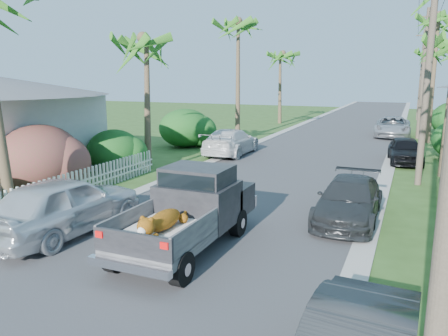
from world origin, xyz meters
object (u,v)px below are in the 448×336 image
at_px(parked_car_lf, 231,142).
at_px(palm_l_d, 281,54).
at_px(parked_car_ln, 65,205).
at_px(palm_l_b, 145,39).
at_px(palm_r_d, 434,51).
at_px(palm_r_c, 439,17).
at_px(utility_pole_d, 421,74).
at_px(parked_car_rf, 405,151).
at_px(parked_car_rd, 393,127).
at_px(utility_pole_b, 428,71).
at_px(utility_pole_c, 423,73).
at_px(pickup_truck, 193,207).
at_px(parked_car_rm, 349,201).
at_px(palm_l_c, 238,22).

xyz_separation_m(parked_car_lf, palm_l_d, (-2.31, 17.54, 5.71)).
xyz_separation_m(parked_car_ln, parked_car_lf, (-0.59, 13.69, -0.10)).
bearing_deg(palm_l_b, palm_r_d, 64.59).
distance_m(parked_car_lf, palm_r_c, 15.92).
bearing_deg(utility_pole_d, palm_l_b, -111.80).
height_order(parked_car_rf, palm_l_b, palm_l_b).
bearing_deg(utility_pole_d, palm_r_d, -73.30).
bearing_deg(palm_r_d, parked_car_rd, -102.57).
xyz_separation_m(parked_car_ln, utility_pole_b, (9.20, 10.23, 3.77)).
xyz_separation_m(parked_car_lf, utility_pole_b, (9.79, -3.46, 3.86)).
height_order(utility_pole_c, utility_pole_d, same).
distance_m(palm_r_c, utility_pole_c, 4.08).
xyz_separation_m(parked_car_ln, palm_l_d, (-2.90, 31.23, 5.61)).
bearing_deg(utility_pole_d, parked_car_rf, -91.42).
distance_m(parked_car_lf, utility_pole_c, 15.62).
distance_m(pickup_truck, palm_l_b, 12.09).
height_order(parked_car_rf, utility_pole_c, utility_pole_c).
distance_m(parked_car_rf, utility_pole_d, 25.63).
height_order(parked_car_rf, utility_pole_d, utility_pole_d).
bearing_deg(palm_l_d, parked_car_rd, -29.25).
bearing_deg(parked_car_rf, parked_car_rm, -103.73).
height_order(palm_l_c, palm_l_d, palm_l_c).
relative_size(pickup_truck, parked_car_ln, 1.05).
bearing_deg(utility_pole_b, parked_car_rf, 97.65).
bearing_deg(parked_car_rd, parked_car_rm, -92.27).
relative_size(palm_l_b, utility_pole_d, 0.82).
bearing_deg(palm_l_b, utility_pole_c, 52.22).
xyz_separation_m(parked_car_rf, palm_l_b, (-11.77, -5.68, 5.48)).
xyz_separation_m(palm_r_c, utility_pole_c, (-0.60, 2.00, -3.51)).
bearing_deg(palm_r_c, pickup_truck, -105.19).
height_order(pickup_truck, palm_l_c, palm_l_c).
relative_size(parked_car_ln, utility_pole_c, 0.54).
xyz_separation_m(parked_car_ln, utility_pole_d, (9.20, 40.23, 3.77)).
bearing_deg(parked_car_ln, palm_l_c, -80.12).
bearing_deg(pickup_truck, utility_pole_d, 82.06).
relative_size(palm_l_b, palm_r_d, 0.93).
height_order(palm_r_c, utility_pole_d, palm_r_c).
relative_size(palm_l_c, utility_pole_c, 1.02).
bearing_deg(utility_pole_c, parked_car_rd, 173.64).
distance_m(palm_l_b, palm_l_d, 22.00).
bearing_deg(palm_r_d, parked_car_ln, -105.18).
distance_m(utility_pole_c, utility_pole_d, 15.00).
xyz_separation_m(utility_pole_b, utility_pole_d, (0.00, 30.00, 0.00)).
height_order(parked_car_lf, utility_pole_b, utility_pole_b).
bearing_deg(utility_pole_d, parked_car_lf, -110.25).
bearing_deg(utility_pole_c, palm_r_d, 85.71).
distance_m(pickup_truck, parked_car_rf, 15.00).
bearing_deg(parked_car_rf, parked_car_rd, 89.67).
bearing_deg(palm_l_b, parked_car_rf, 25.77).
xyz_separation_m(parked_car_lf, palm_r_c, (10.39, 9.54, 7.37)).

